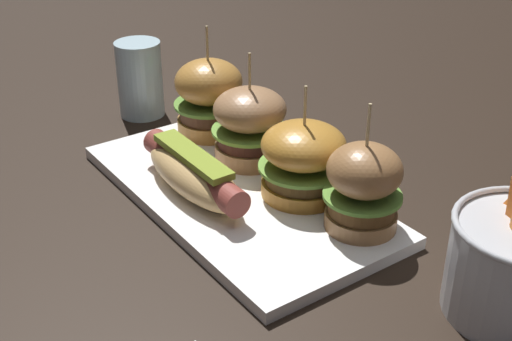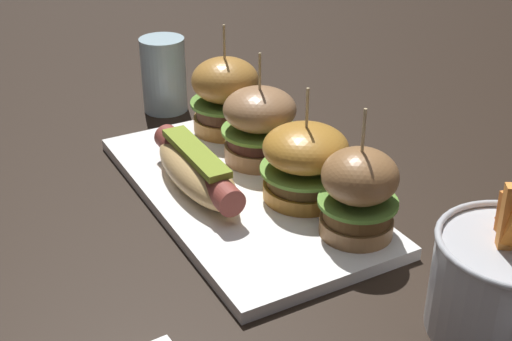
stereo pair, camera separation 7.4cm
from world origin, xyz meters
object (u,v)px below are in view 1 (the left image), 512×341
at_px(slider_far_left, 209,96).
at_px(slider_far_right, 363,186).
at_px(water_glass, 140,79).
at_px(hot_dog, 193,173).
at_px(platter_main, 236,193).
at_px(slider_center_left, 250,124).
at_px(slider_center_right, 303,159).

bearing_deg(slider_far_left, slider_far_right, 0.90).
bearing_deg(water_glass, hot_dog, -14.44).
xyz_separation_m(platter_main, water_glass, (-0.28, 0.02, 0.05)).
bearing_deg(platter_main, water_glass, 175.38).
relative_size(slider_center_left, slider_far_right, 0.99).
height_order(slider_center_left, slider_center_right, slider_center_left).
xyz_separation_m(slider_center_right, slider_far_right, (0.09, 0.01, 0.00)).
height_order(hot_dog, slider_center_right, slider_center_right).
height_order(hot_dog, slider_far_left, slider_far_left).
xyz_separation_m(hot_dog, slider_center_right, (0.07, 0.10, 0.02)).
distance_m(slider_far_left, slider_center_left, 0.10).
height_order(platter_main, slider_far_left, slider_far_left).
bearing_deg(slider_center_right, platter_main, -135.54).
xyz_separation_m(hot_dog, slider_far_left, (-0.13, 0.10, 0.03)).
bearing_deg(platter_main, slider_far_right, 23.01).
relative_size(platter_main, water_glass, 3.61).
relative_size(hot_dog, slider_center_right, 1.43).
bearing_deg(slider_far_left, platter_main, -20.94).
height_order(slider_center_left, slider_far_right, slider_far_right).
distance_m(hot_dog, slider_center_left, 0.11).
relative_size(slider_center_right, water_glass, 1.19).
height_order(hot_dog, slider_far_right, slider_far_right).
distance_m(slider_center_left, slider_center_right, 0.10).
relative_size(platter_main, hot_dog, 2.12).
distance_m(hot_dog, water_glass, 0.27).
distance_m(slider_center_right, slider_far_right, 0.09).
xyz_separation_m(platter_main, slider_far_right, (0.14, 0.06, 0.06)).
distance_m(slider_center_right, water_glass, 0.34).
relative_size(platter_main, slider_center_right, 3.04).
height_order(slider_far_left, water_glass, slider_far_left).
bearing_deg(water_glass, platter_main, -4.62).
distance_m(platter_main, water_glass, 0.29).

